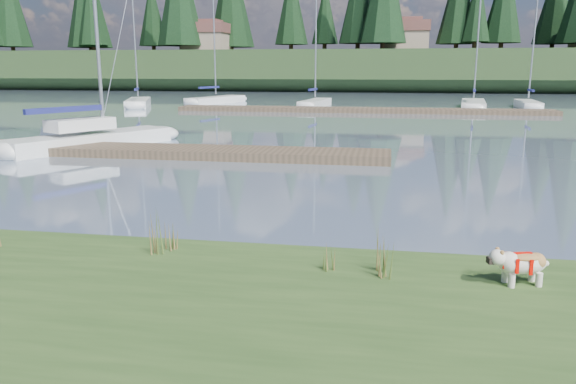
# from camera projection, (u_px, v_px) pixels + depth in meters

# --- Properties ---
(ground) EXTENTS (200.00, 200.00, 0.00)m
(ground) POSITION_uv_depth(u_px,v_px,m) (332.00, 112.00, 39.61)
(ground) COLOR gray
(ground) RESTS_ON ground
(ridge) EXTENTS (200.00, 20.00, 5.00)m
(ridge) POSITION_uv_depth(u_px,v_px,m) (361.00, 71.00, 80.42)
(ridge) COLOR #1D3017
(ridge) RESTS_ON ground
(bulldog) EXTENTS (0.81, 0.45, 0.48)m
(bulldog) POSITION_uv_depth(u_px,v_px,m) (522.00, 262.00, 7.19)
(bulldog) COLOR silver
(bulldog) RESTS_ON bank
(sailboat_main) EXTENTS (4.90, 7.51, 11.18)m
(sailboat_main) POSITION_uv_depth(u_px,v_px,m) (103.00, 136.00, 22.30)
(sailboat_main) COLOR white
(sailboat_main) RESTS_ON ground
(dock_near) EXTENTS (16.00, 2.00, 0.30)m
(dock_near) POSITION_uv_depth(u_px,v_px,m) (164.00, 151.00, 20.06)
(dock_near) COLOR #4C3D2C
(dock_near) RESTS_ON ground
(dock_far) EXTENTS (26.00, 2.20, 0.30)m
(dock_far) POSITION_uv_depth(u_px,v_px,m) (360.00, 110.00, 39.25)
(dock_far) COLOR #4C3D2C
(dock_far) RESTS_ON ground
(sailboat_bg_0) EXTENTS (4.24, 8.04, 11.59)m
(sailboat_bg_0) POSITION_uv_depth(u_px,v_px,m) (139.00, 102.00, 46.08)
(sailboat_bg_0) COLOR white
(sailboat_bg_0) RESTS_ON ground
(sailboat_bg_1) EXTENTS (4.05, 7.85, 11.64)m
(sailboat_bg_1) POSITION_uv_depth(u_px,v_px,m) (221.00, 99.00, 49.56)
(sailboat_bg_1) COLOR white
(sailboat_bg_1) RESTS_ON ground
(sailboat_bg_2) EXTENTS (2.09, 7.09, 10.60)m
(sailboat_bg_2) POSITION_uv_depth(u_px,v_px,m) (317.00, 102.00, 45.02)
(sailboat_bg_2) COLOR white
(sailboat_bg_2) RESTS_ON ground
(sailboat_bg_3) EXTENTS (2.75, 8.62, 12.40)m
(sailboat_bg_3) POSITION_uv_depth(u_px,v_px,m) (473.00, 103.00, 43.77)
(sailboat_bg_3) COLOR white
(sailboat_bg_3) RESTS_ON ground
(sailboat_bg_4) EXTENTS (1.81, 6.68, 9.89)m
(sailboat_bg_4) POSITION_uv_depth(u_px,v_px,m) (527.00, 104.00, 43.38)
(sailboat_bg_4) COLOR white
(sailboat_bg_4) RESTS_ON ground
(weed_0) EXTENTS (0.17, 0.14, 0.72)m
(weed_0) POSITION_uv_depth(u_px,v_px,m) (154.00, 234.00, 8.37)
(weed_0) COLOR #475B23
(weed_0) RESTS_ON bank
(weed_1) EXTENTS (0.17, 0.14, 0.52)m
(weed_1) POSITION_uv_depth(u_px,v_px,m) (172.00, 236.00, 8.59)
(weed_1) COLOR #475B23
(weed_1) RESTS_ON bank
(weed_2) EXTENTS (0.17, 0.14, 0.66)m
(weed_2) POSITION_uv_depth(u_px,v_px,m) (387.00, 259.00, 7.37)
(weed_2) COLOR #475B23
(weed_2) RESTS_ON bank
(weed_4) EXTENTS (0.17, 0.14, 0.47)m
(weed_4) POSITION_uv_depth(u_px,v_px,m) (330.00, 258.00, 7.66)
(weed_4) COLOR #475B23
(weed_4) RESTS_ON bank
(weed_5) EXTENTS (0.17, 0.14, 0.65)m
(weed_5) POSITION_uv_depth(u_px,v_px,m) (383.00, 251.00, 7.70)
(weed_5) COLOR #475B23
(weed_5) RESTS_ON bank
(mud_lip) EXTENTS (60.00, 0.50, 0.14)m
(mud_lip) POSITION_uv_depth(u_px,v_px,m) (147.00, 255.00, 9.21)
(mud_lip) COLOR #33281C
(mud_lip) RESTS_ON ground
(conifer_1) EXTENTS (4.40, 4.40, 11.30)m
(conifer_1) POSITION_uv_depth(u_px,v_px,m) (91.00, 11.00, 83.27)
(conifer_1) COLOR #382619
(conifer_1) RESTS_ON ridge
(conifer_3) EXTENTS (4.84, 4.84, 12.25)m
(conifer_3) POSITION_uv_depth(u_px,v_px,m) (291.00, 4.00, 79.11)
(conifer_3) COLOR #382619
(conifer_3) RESTS_ON ridge
(conifer_5) EXTENTS (3.96, 3.96, 10.35)m
(conifer_5) POSITION_uv_depth(u_px,v_px,m) (477.00, 6.00, 73.21)
(conifer_5) COLOR #382619
(conifer_5) RESTS_ON ridge
(house_0) EXTENTS (6.30, 5.30, 4.65)m
(house_0) POSITION_uv_depth(u_px,v_px,m) (206.00, 37.00, 80.16)
(house_0) COLOR gray
(house_0) RESTS_ON ridge
(house_1) EXTENTS (6.30, 5.30, 4.65)m
(house_1) POSITION_uv_depth(u_px,v_px,m) (405.00, 35.00, 76.44)
(house_1) COLOR gray
(house_1) RESTS_ON ridge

